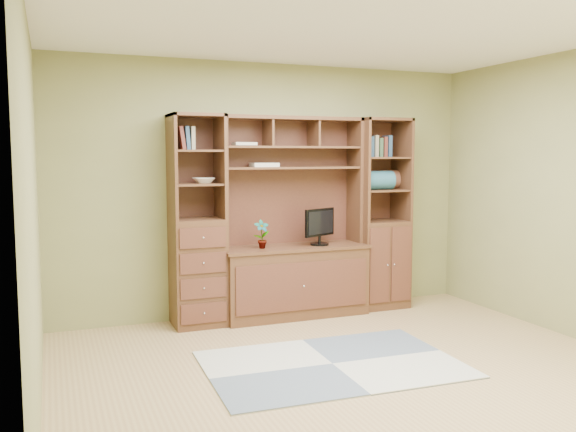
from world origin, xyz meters
name	(u,v)px	position (x,y,z in m)	size (l,w,h in m)	color
room	(360,204)	(0.00, 0.00, 1.30)	(4.60, 4.10, 2.64)	tan
center_hutch	(294,217)	(0.17, 1.73, 1.02)	(1.54, 0.53, 2.05)	#4C2C1A
left_tower	(197,221)	(-0.83, 1.77, 1.02)	(0.50, 0.45, 2.05)	#4C2C1A
right_tower	(380,214)	(1.20, 1.77, 1.02)	(0.55, 0.45, 2.05)	#4C2C1A
rug	(332,364)	(-0.11, 0.23, 0.01)	(1.99, 1.32, 0.01)	gray
monitor	(320,220)	(0.44, 1.70, 0.99)	(0.43, 0.19, 0.52)	black
orchid	(262,234)	(-0.19, 1.70, 0.87)	(0.15, 0.10, 0.29)	#B15A3C
magazines	(264,165)	(-0.12, 1.82, 1.56)	(0.26, 0.19, 0.04)	beige
bowl	(204,180)	(-0.76, 1.77, 1.42)	(0.21, 0.21, 0.05)	white
blanket_teal	(377,180)	(1.13, 1.73, 1.39)	(0.35, 0.20, 0.20)	#275868
blanket_red	(382,180)	(1.26, 1.85, 1.39)	(0.37, 0.20, 0.20)	brown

